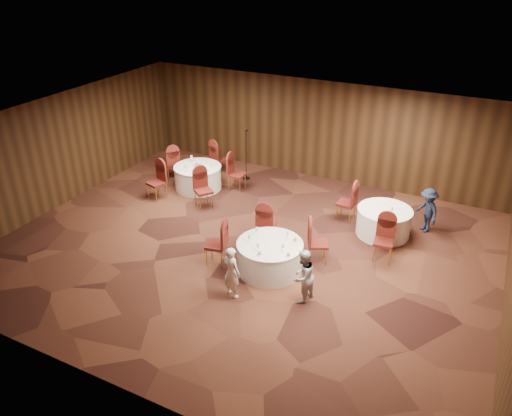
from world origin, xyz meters
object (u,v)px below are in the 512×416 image
at_px(table_main, 270,257).
at_px(table_right, 384,222).
at_px(table_left, 198,177).
at_px(woman_b, 303,276).
at_px(woman_a, 232,272).
at_px(man_c, 427,210).
at_px(mic_stand, 246,165).

bearing_deg(table_main, table_right, 55.41).
bearing_deg(table_left, woman_b, -36.89).
height_order(table_right, woman_b, woman_b).
height_order(table_main, table_right, same).
xyz_separation_m(table_left, woman_a, (3.62, -4.33, 0.24)).
distance_m(table_right, woman_b, 3.68).
relative_size(table_left, man_c, 1.19).
height_order(mic_stand, man_c, mic_stand).
relative_size(mic_stand, man_c, 1.34).
xyz_separation_m(table_right, woman_a, (-2.30, -4.10, 0.24)).
bearing_deg(man_c, woman_b, -65.05).
distance_m(table_main, man_c, 4.62).
bearing_deg(table_left, man_c, 3.85).
bearing_deg(woman_b, mic_stand, -129.84).
bearing_deg(man_c, woman_a, -75.99).
xyz_separation_m(table_left, table_right, (5.92, -0.22, -0.00)).
distance_m(mic_stand, man_c, 5.93).
bearing_deg(mic_stand, woman_b, -51.78).
xyz_separation_m(table_main, man_c, (2.94, 3.55, 0.25)).
height_order(table_left, woman_a, woman_a).
bearing_deg(man_c, table_right, -96.34).
height_order(table_main, man_c, man_c).
height_order(table_main, table_left, same).
bearing_deg(woman_b, woman_a, -57.54).
bearing_deg(table_left, table_main, -38.02).
bearing_deg(woman_a, table_right, -102.03).
bearing_deg(table_right, table_main, -124.59).
bearing_deg(man_c, table_main, -81.32).
bearing_deg(man_c, table_left, -127.82).
distance_m(table_left, woman_b, 6.32).
distance_m(table_right, mic_stand, 5.14).
height_order(woman_a, man_c, man_c).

